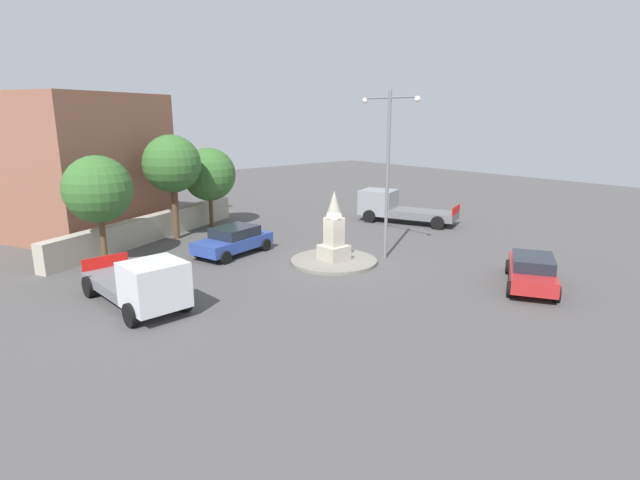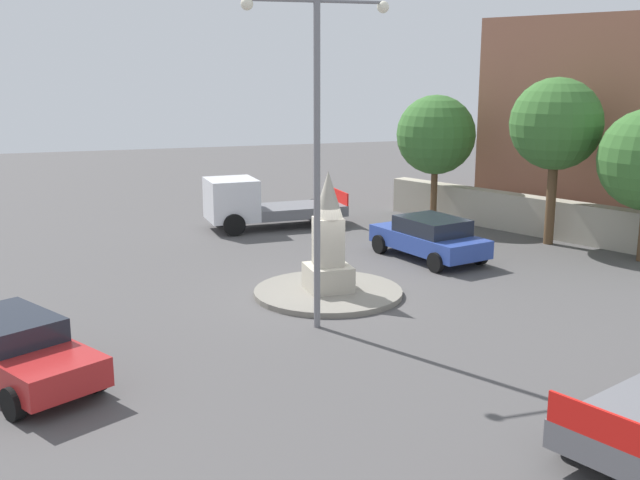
# 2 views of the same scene
# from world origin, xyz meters

# --- Properties ---
(ground_plane) EXTENTS (80.00, 80.00, 0.00)m
(ground_plane) POSITION_xyz_m (0.00, 0.00, 0.00)
(ground_plane) COLOR #4F4C4C
(traffic_island) EXTENTS (4.18, 4.18, 0.16)m
(traffic_island) POSITION_xyz_m (0.00, 0.00, 0.08)
(traffic_island) COLOR gray
(traffic_island) RESTS_ON ground
(monument) EXTENTS (1.20, 1.20, 3.36)m
(monument) POSITION_xyz_m (0.00, 0.00, 1.57)
(monument) COLOR #B2AA99
(monument) RESTS_ON traffic_island
(streetlamp) EXTENTS (3.49, 0.28, 8.08)m
(streetlamp) POSITION_xyz_m (-1.08, -2.46, 4.90)
(streetlamp) COLOR slate
(streetlamp) RESTS_ON ground
(car_blue_near_island) EXTENTS (2.90, 4.53, 1.42)m
(car_blue_near_island) POSITION_xyz_m (4.47, 2.89, 0.75)
(car_blue_near_island) COLOR #2D479E
(car_blue_near_island) RESTS_ON ground
(car_red_parked_left) EXTENTS (3.73, 4.74, 1.38)m
(car_red_parked_left) POSITION_xyz_m (-7.96, -3.83, 0.73)
(car_red_parked_left) COLOR #B22323
(car_red_parked_left) RESTS_ON ground
(truck_grey_far_side) EXTENTS (6.64, 4.23, 2.06)m
(truck_grey_far_side) POSITION_xyz_m (4.44, -9.53, 0.99)
(truck_grey_far_side) COLOR gray
(truck_grey_far_side) RESTS_ON ground
(truck_white_approaching) EXTENTS (5.53, 2.47, 2.03)m
(truck_white_approaching) POSITION_xyz_m (0.07, 9.34, 0.97)
(truck_white_approaching) COLOR silver
(truck_white_approaching) RESTS_ON ground
(stone_boundary_wall) EXTENTS (6.86, 13.22, 1.44)m
(stone_boundary_wall) POSITION_xyz_m (10.07, 4.85, 0.72)
(stone_boundary_wall) COLOR #B2AA99
(stone_boundary_wall) RESTS_ON ground
(corner_building) EXTENTS (11.69, 11.47, 8.17)m
(corner_building) POSITION_xyz_m (15.44, 7.44, 4.08)
(corner_building) COLOR #935B47
(corner_building) RESTS_ON ground
(tree_near_wall) EXTENTS (3.17, 3.17, 5.16)m
(tree_near_wall) POSITION_xyz_m (7.25, 8.40, 3.56)
(tree_near_wall) COLOR brown
(tree_near_wall) RESTS_ON ground
(tree_mid_cluster) EXTENTS (3.29, 3.29, 5.00)m
(tree_mid_cluster) POSITION_xyz_m (11.03, 0.57, 3.34)
(tree_mid_cluster) COLOR brown
(tree_mid_cluster) RESTS_ON ground
(tree_far_corner) EXTENTS (3.22, 3.22, 5.92)m
(tree_far_corner) POSITION_xyz_m (9.55, 3.63, 4.28)
(tree_far_corner) COLOR brown
(tree_far_corner) RESTS_ON ground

